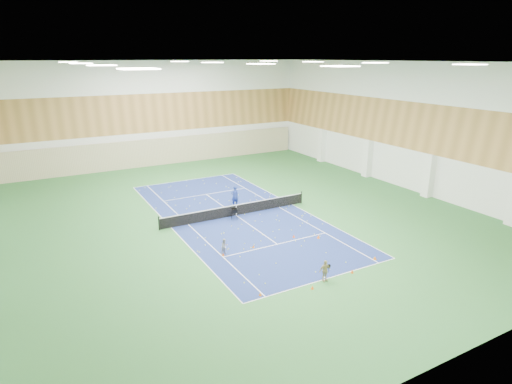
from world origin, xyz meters
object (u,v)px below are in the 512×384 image
Objects in this scene: tennis_net at (236,209)px; child_apron at (325,271)px; coach at (235,196)px; child_court at (225,246)px; ball_cart at (234,214)px.

tennis_net is 9.87× the size of child_apron.
coach is at bearing 66.71° from tennis_net.
tennis_net is 12.06× the size of child_court.
ball_cart is (-0.50, -0.65, -0.10)m from tennis_net.
tennis_net is 0.82m from ball_cart.
coach is 1.42× the size of child_apron.
coach is 3.16m from ball_cart.
tennis_net reaches higher than child_court.
child_apron is (-1.17, -14.14, -0.27)m from coach.
tennis_net reaches higher than ball_cart.
ball_cart is at bearing 93.62° from child_apron.
tennis_net is 6.95× the size of coach.
coach is 2.05× the size of ball_cart.
tennis_net is at bearing 41.41° from child_court.
child_apron is 11.36m from ball_cart.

